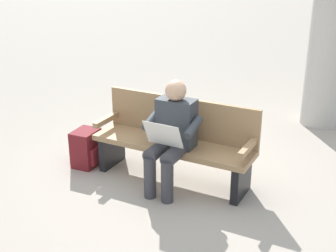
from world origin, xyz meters
The scene contains 4 objects.
ground_plane centered at (0.00, 0.00, 0.00)m, with size 40.00×40.00×0.00m, color #A89E8E.
bench_near centered at (0.01, -0.07, 0.46)m, with size 1.83×0.62×0.90m.
person_seated centered at (-0.08, 0.16, 0.63)m, with size 0.59×0.60×1.18m.
backpack centered at (1.04, 0.24, 0.22)m, with size 0.33×0.36×0.44m.
Camera 1 is at (-2.41, 3.91, 2.46)m, focal length 49.38 mm.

